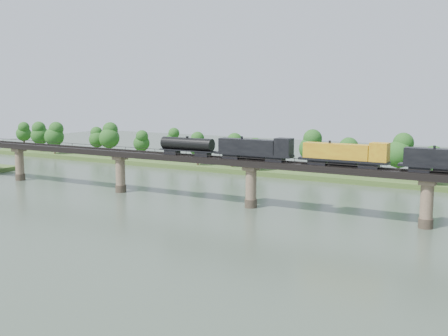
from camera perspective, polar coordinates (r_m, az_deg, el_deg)
The scene contains 6 objects.
ground at distance 109.45m, azimuth -4.47°, elevation -6.90°, with size 400.00×400.00×0.00m, color #334034.
far_bank at distance 184.36m, azimuth 10.54°, elevation -0.57°, with size 300.00×24.00×1.60m, color #354F1F.
bridge at distance 133.54m, azimuth 2.76°, elevation -1.73°, with size 236.00×30.00×11.50m.
bridge_superstructure at distance 132.60m, azimuth 2.78°, elevation 0.97°, with size 220.00×4.90×0.75m.
far_treeline at distance 182.03m, azimuth 7.70°, elevation 1.93°, with size 289.06×17.54×13.60m.
freight_train at distance 126.19m, azimuth 8.96°, elevation 1.57°, with size 79.66×3.10×5.48m.
Camera 1 is at (59.66, -87.24, 28.44)m, focal length 45.00 mm.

